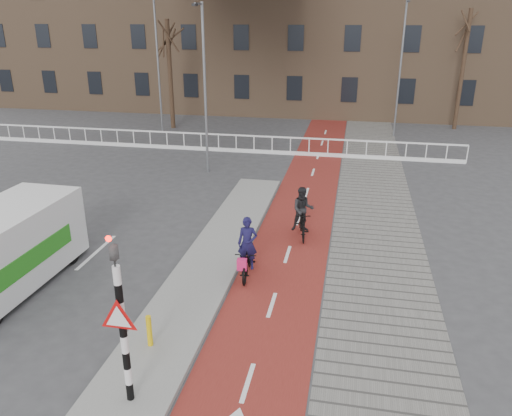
# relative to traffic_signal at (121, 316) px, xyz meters

# --- Properties ---
(ground) EXTENTS (120.00, 120.00, 0.00)m
(ground) POSITION_rel_traffic_signal_xyz_m (0.60, 2.02, -1.99)
(ground) COLOR #38383A
(ground) RESTS_ON ground
(bike_lane) EXTENTS (2.50, 60.00, 0.01)m
(bike_lane) POSITION_rel_traffic_signal_xyz_m (2.10, 12.02, -1.98)
(bike_lane) COLOR maroon
(bike_lane) RESTS_ON ground
(sidewalk) EXTENTS (3.00, 60.00, 0.01)m
(sidewalk) POSITION_rel_traffic_signal_xyz_m (4.90, 12.02, -1.98)
(sidewalk) COLOR slate
(sidewalk) RESTS_ON ground
(curb_island) EXTENTS (1.80, 16.00, 0.12)m
(curb_island) POSITION_rel_traffic_signal_xyz_m (-0.10, 6.02, -1.93)
(curb_island) COLOR gray
(curb_island) RESTS_ON ground
(traffic_signal) EXTENTS (0.80, 0.80, 3.68)m
(traffic_signal) POSITION_rel_traffic_signal_xyz_m (0.00, 0.00, 0.00)
(traffic_signal) COLOR black
(traffic_signal) RESTS_ON curb_island
(bollard) EXTENTS (0.12, 0.12, 0.75)m
(bollard) POSITION_rel_traffic_signal_xyz_m (-0.28, 1.68, -1.49)
(bollard) COLOR #E1B60C
(bollard) RESTS_ON curb_island
(cyclist_near) EXTENTS (0.72, 1.73, 1.79)m
(cyclist_near) POSITION_rel_traffic_signal_xyz_m (1.15, 5.46, -1.38)
(cyclist_near) COLOR black
(cyclist_near) RESTS_ON bike_lane
(cyclist_far) EXTENTS (0.84, 1.68, 1.77)m
(cyclist_far) POSITION_rel_traffic_signal_xyz_m (2.40, 8.43, -1.25)
(cyclist_far) COLOR black
(cyclist_far) RESTS_ON bike_lane
(van) EXTENTS (2.16, 5.13, 2.18)m
(van) POSITION_rel_traffic_signal_xyz_m (-5.20, 3.48, -0.84)
(van) COLOR silver
(van) RESTS_ON ground
(railing) EXTENTS (28.00, 0.10, 0.99)m
(railing) POSITION_rel_traffic_signal_xyz_m (-4.40, 19.02, -1.68)
(railing) COLOR silver
(railing) RESTS_ON ground
(townhouse_row) EXTENTS (46.00, 10.00, 15.90)m
(townhouse_row) POSITION_rel_traffic_signal_xyz_m (-2.40, 34.02, 5.82)
(townhouse_row) COLOR #7F6047
(townhouse_row) RESTS_ON ground
(tree_mid) EXTENTS (0.29, 0.29, 6.85)m
(tree_mid) POSITION_rel_traffic_signal_xyz_m (-8.03, 24.44, 1.44)
(tree_mid) COLOR black
(tree_mid) RESTS_ON ground
(tree_right) EXTENTS (0.26, 0.26, 7.47)m
(tree_right) POSITION_rel_traffic_signal_xyz_m (10.42, 27.68, 1.75)
(tree_right) COLOR black
(tree_right) RESTS_ON ground
(streetlight_near) EXTENTS (0.12, 0.12, 7.60)m
(streetlight_near) POSITION_rel_traffic_signal_xyz_m (-2.88, 15.12, 1.81)
(streetlight_near) COLOR slate
(streetlight_near) RESTS_ON ground
(streetlight_left) EXTENTS (0.12, 0.12, 8.28)m
(streetlight_left) POSITION_rel_traffic_signal_xyz_m (-8.30, 23.19, 2.15)
(streetlight_left) COLOR slate
(streetlight_left) RESTS_ON ground
(streetlight_right) EXTENTS (0.12, 0.12, 7.92)m
(streetlight_right) POSITION_rel_traffic_signal_xyz_m (6.35, 24.75, 1.97)
(streetlight_right) COLOR slate
(streetlight_right) RESTS_ON ground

